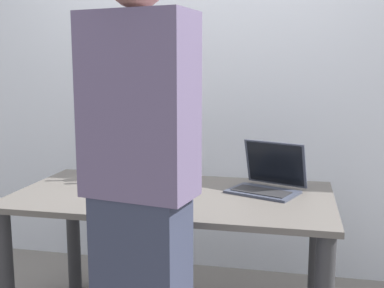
{
  "coord_description": "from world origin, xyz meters",
  "views": [
    {
      "loc": [
        0.58,
        -2.22,
        1.36
      ],
      "look_at": [
        0.1,
        0.0,
        0.99
      ],
      "focal_mm": 44.79,
      "sensor_mm": 36.0,
      "label": 1
    }
  ],
  "objects_px": {
    "beer_bottle_brown": "(107,159)",
    "person_figure": "(140,186)",
    "beer_bottle_green": "(131,160)",
    "laptop": "(268,179)"
  },
  "relations": [
    {
      "from": "laptop",
      "to": "beer_bottle_green",
      "type": "xyz_separation_m",
      "value": [
        -0.73,
        0.03,
        0.06
      ]
    },
    {
      "from": "beer_bottle_green",
      "to": "person_figure",
      "type": "bearing_deg",
      "value": -68.21
    },
    {
      "from": "beer_bottle_brown",
      "to": "person_figure",
      "type": "xyz_separation_m",
      "value": [
        0.47,
        -0.82,
        0.08
      ]
    },
    {
      "from": "beer_bottle_green",
      "to": "laptop",
      "type": "bearing_deg",
      "value": -2.52
    },
    {
      "from": "laptop",
      "to": "beer_bottle_brown",
      "type": "height_order",
      "value": "beer_bottle_brown"
    },
    {
      "from": "laptop",
      "to": "person_figure",
      "type": "relative_size",
      "value": 0.23
    },
    {
      "from": "beer_bottle_brown",
      "to": "person_figure",
      "type": "height_order",
      "value": "person_figure"
    },
    {
      "from": "beer_bottle_green",
      "to": "beer_bottle_brown",
      "type": "bearing_deg",
      "value": 168.91
    },
    {
      "from": "beer_bottle_green",
      "to": "person_figure",
      "type": "xyz_separation_m",
      "value": [
        0.32,
        -0.79,
        0.07
      ]
    },
    {
      "from": "beer_bottle_brown",
      "to": "person_figure",
      "type": "relative_size",
      "value": 0.16
    }
  ]
}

